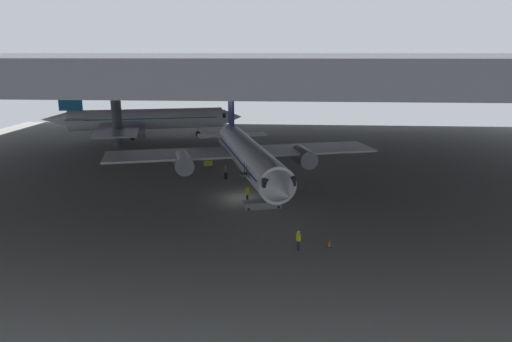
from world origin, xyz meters
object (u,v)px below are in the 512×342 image
at_px(airplane_main, 248,155).
at_px(boarding_stairs, 261,201).
at_px(crew_worker_by_stairs, 247,193).
at_px(traffic_cone_orange, 329,244).
at_px(crew_worker_near_nose, 298,239).
at_px(airplane_distant, 143,119).
at_px(baggage_tug, 208,162).

bearing_deg(airplane_main, boarding_stairs, -77.03).
distance_m(crew_worker_by_stairs, traffic_cone_orange, 13.78).
bearing_deg(crew_worker_by_stairs, crew_worker_near_nose, -67.18).
height_order(airplane_main, airplane_distant, airplane_distant).
xyz_separation_m(boarding_stairs, baggage_tug, (-8.53, 18.03, -0.20)).
relative_size(airplane_distant, baggage_tug, 15.09).
height_order(boarding_stairs, traffic_cone_orange, boarding_stairs).
relative_size(boarding_stairs, crew_worker_near_nose, 2.77).
bearing_deg(baggage_tug, crew_worker_near_nose, -67.13).
bearing_deg(airplane_distant, boarding_stairs, -58.66).
xyz_separation_m(crew_worker_near_nose, baggage_tug, (-12.10, 28.69, -0.42)).
relative_size(airplane_main, airplane_distant, 0.98).
xyz_separation_m(airplane_main, crew_worker_near_nose, (5.79, -20.29, -2.45)).
relative_size(airplane_main, crew_worker_near_nose, 21.07).
bearing_deg(boarding_stairs, crew_worker_by_stairs, 134.45).
bearing_deg(crew_worker_near_nose, baggage_tug, 112.87).
relative_size(crew_worker_near_nose, baggage_tug, 0.70).
bearing_deg(crew_worker_near_nose, boarding_stairs, 108.53).
bearing_deg(boarding_stairs, baggage_tug, 115.32).
bearing_deg(crew_worker_by_stairs, baggage_tug, 112.91).
distance_m(airplane_distant, traffic_cone_orange, 57.96).
xyz_separation_m(crew_worker_by_stairs, airplane_distant, (-22.51, 37.96, 2.43)).
bearing_deg(baggage_tug, boarding_stairs, -64.68).
height_order(crew_worker_near_nose, airplane_distant, airplane_distant).
bearing_deg(traffic_cone_orange, airplane_distant, 121.46).
bearing_deg(boarding_stairs, airplane_distant, 121.34).
height_order(boarding_stairs, baggage_tug, boarding_stairs).
xyz_separation_m(crew_worker_by_stairs, baggage_tug, (-6.93, 16.40, -0.47)).
distance_m(airplane_main, boarding_stairs, 10.24).
height_order(crew_worker_near_nose, baggage_tug, crew_worker_near_nose).
bearing_deg(airplane_distant, crew_worker_by_stairs, -59.33).
bearing_deg(traffic_cone_orange, crew_worker_by_stairs, 123.99).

